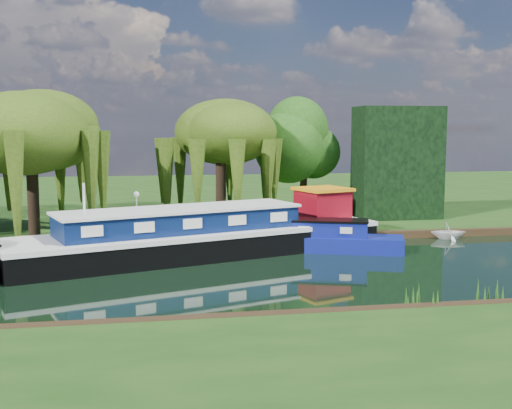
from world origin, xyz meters
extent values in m
plane|color=black|center=(0.00, 0.00, 0.00)|extent=(120.00, 120.00, 0.00)
cube|color=#16390F|center=(0.00, 34.00, 0.23)|extent=(120.00, 52.00, 0.45)
cube|color=black|center=(3.92, 4.68, 0.52)|extent=(21.07, 11.04, 1.38)
cube|color=silver|center=(3.92, 4.68, 1.32)|extent=(21.21, 11.16, 0.25)
cube|color=#0A1A47|center=(2.83, 4.31, 2.01)|extent=(13.21, 7.28, 1.09)
cube|color=silver|center=(2.83, 4.31, 2.62)|extent=(13.51, 7.57, 0.14)
cube|color=maroon|center=(11.53, 7.28, 2.32)|extent=(3.21, 3.21, 1.72)
cube|color=orange|center=(11.53, 7.28, 3.28)|extent=(3.58, 3.58, 0.18)
cylinder|color=silver|center=(-1.96, 2.68, 2.84)|extent=(0.11, 0.11, 2.76)
cube|color=navy|center=(8.86, 5.65, 0.36)|extent=(13.25, 6.51, 1.00)
cube|color=navy|center=(8.86, 5.65, 1.28)|extent=(9.31, 4.66, 0.83)
cube|color=black|center=(8.86, 5.65, 1.75)|extent=(9.45, 4.80, 0.11)
cube|color=silver|center=(5.29, 6.01, 1.32)|extent=(0.64, 0.27, 0.35)
cube|color=silver|center=(7.48, 5.23, 1.32)|extent=(0.64, 0.27, 0.35)
cube|color=silver|center=(9.67, 4.46, 1.32)|extent=(0.64, 0.27, 0.35)
cube|color=silver|center=(11.86, 3.68, 1.32)|extent=(0.64, 0.27, 0.35)
imported|color=silver|center=(19.71, 7.27, 0.00)|extent=(2.47, 2.24, 1.14)
cylinder|color=black|center=(-5.66, 10.75, 2.93)|extent=(0.64, 0.64, 4.95)
ellipsoid|color=#32480F|center=(-5.66, 10.75, 6.50)|extent=(6.91, 6.91, 4.47)
cylinder|color=black|center=(6.10, 13.15, 2.73)|extent=(0.65, 0.65, 4.56)
ellipsoid|color=#32480F|center=(6.10, 13.15, 6.03)|extent=(6.23, 6.23, 4.03)
cylinder|color=black|center=(12.55, 15.91, 3.31)|extent=(0.54, 0.54, 5.71)
ellipsoid|color=#1B4812|center=(12.55, 15.91, 5.64)|extent=(4.57, 4.57, 4.57)
cube|color=black|center=(19.00, 14.00, 4.45)|extent=(6.00, 3.00, 8.00)
cylinder|color=silver|center=(0.50, 10.50, 1.55)|extent=(0.10, 0.10, 2.20)
sphere|color=white|center=(0.50, 10.50, 2.83)|extent=(0.36, 0.36, 0.36)
cylinder|color=silver|center=(-4.00, 8.40, 0.95)|extent=(0.16, 0.16, 1.00)
cylinder|color=silver|center=(3.00, 8.40, 0.95)|extent=(0.16, 0.16, 1.00)
cylinder|color=silver|center=(9.00, 8.40, 0.95)|extent=(0.16, 0.16, 1.00)
cone|color=#1F4D14|center=(14.00, -7.60, 0.55)|extent=(1.20, 1.20, 1.10)
cone|color=#1F4D14|center=(11.00, -7.70, 0.55)|extent=(1.20, 1.20, 1.10)
camera|label=1|loc=(0.90, -29.67, 6.86)|focal=45.00mm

